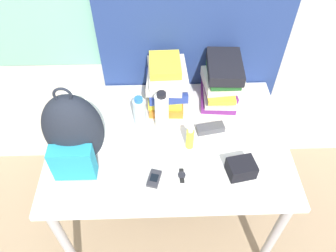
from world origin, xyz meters
The scene contains 13 objects.
wall_back centered at (0.00, 0.96, 1.25)m, with size 6.00×0.06×2.50m.
curtain_blue centered at (0.16, 0.90, 1.25)m, with size 1.07×0.04×2.50m.
desk centered at (0.00, 0.44, 0.69)m, with size 1.25×0.87×0.77m.
backpack centered at (-0.44, 0.32, 0.97)m, with size 0.28×0.27×0.46m.
book_stack_left centered at (0.00, 0.72, 0.91)m, with size 0.23×0.30×0.29m.
book_stack_center centered at (0.31, 0.72, 0.92)m, with size 0.24×0.29×0.29m.
water_bottle centered at (-0.15, 0.55, 0.86)m, with size 0.07×0.07×0.20m.
sports_bottle centered at (-0.03, 0.52, 0.89)m, with size 0.07×0.07×0.25m.
sunscreen_bottle centered at (0.11, 0.38, 0.84)m, with size 0.04×0.04×0.14m.
cell_phone centered at (-0.07, 0.18, 0.78)m, with size 0.08×0.11×0.02m.
sunglasses_case centered at (0.23, 0.48, 0.79)m, with size 0.16×0.08×0.04m.
camera_pouch centered at (0.34, 0.21, 0.81)m, with size 0.15×0.13×0.08m.
wristwatch centered at (0.06, 0.20, 0.78)m, with size 0.04×0.08×0.01m.
Camera 1 is at (-0.04, -0.67, 2.12)m, focal length 35.00 mm.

